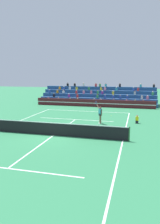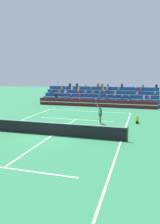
% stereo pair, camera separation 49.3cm
% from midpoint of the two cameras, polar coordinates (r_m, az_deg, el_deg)
% --- Properties ---
extents(ground_plane, '(120.00, 120.00, 0.00)m').
position_cam_midpoint_polar(ground_plane, '(17.80, -6.50, -6.06)').
color(ground_plane, '#2D7A4C').
extents(court_lines, '(11.10, 23.90, 0.01)m').
position_cam_midpoint_polar(court_lines, '(17.79, -6.50, -6.05)').
color(court_lines, white).
rests_on(court_lines, ground).
extents(tennis_net, '(12.00, 0.10, 1.10)m').
position_cam_midpoint_polar(tennis_net, '(17.65, -6.53, -4.37)').
color(tennis_net, '#2D6B38').
rests_on(tennis_net, ground).
extents(sponsor_banner_wall, '(18.00, 0.26, 1.10)m').
position_cam_midpoint_polar(sponsor_banner_wall, '(32.88, 4.32, 2.33)').
color(sponsor_banner_wall, '#51191E').
rests_on(sponsor_banner_wall, ground).
extents(bleacher_stand, '(18.71, 4.75, 3.38)m').
position_cam_midpoint_polar(bleacher_stand, '(36.53, 5.56, 3.82)').
color(bleacher_stand, navy).
rests_on(bleacher_stand, ground).
extents(ball_kid_courtside, '(0.30, 0.36, 0.84)m').
position_cam_midpoint_polar(ball_kid_courtside, '(22.49, 15.33, -2.10)').
color(ball_kid_courtside, black).
rests_on(ball_kid_courtside, ground).
extents(tennis_player, '(0.93, 1.10, 2.24)m').
position_cam_midpoint_polar(tennis_player, '(21.58, 5.91, -0.55)').
color(tennis_player, brown).
rests_on(tennis_player, ground).
extents(tennis_ball, '(0.07, 0.07, 0.07)m').
position_cam_midpoint_polar(tennis_ball, '(25.86, 8.86, -1.00)').
color(tennis_ball, '#C6DB33').
rests_on(tennis_ball, ground).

